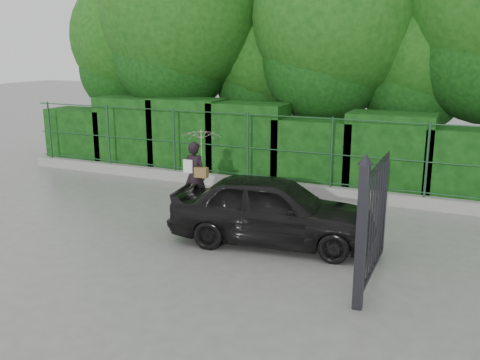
% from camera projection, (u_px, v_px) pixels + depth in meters
% --- Properties ---
extents(ground, '(80.00, 80.00, 0.00)m').
position_uv_depth(ground, '(143.00, 239.00, 10.85)').
color(ground, gray).
extents(kerb, '(14.00, 0.25, 0.30)m').
position_uv_depth(kerb, '(234.00, 182.00, 14.81)').
color(kerb, '#9E9E99').
rests_on(kerb, ground).
extents(fence, '(14.13, 0.06, 1.80)m').
position_uv_depth(fence, '(242.00, 145.00, 14.47)').
color(fence, '#1C4425').
rests_on(fence, kerb).
extents(hedge, '(14.20, 1.20, 2.29)m').
position_uv_depth(hedge, '(247.00, 144.00, 15.50)').
color(hedge, black).
rests_on(hedge, ground).
extents(trees, '(17.10, 6.15, 8.08)m').
position_uv_depth(trees, '(312.00, 19.00, 16.15)').
color(trees, black).
rests_on(trees, ground).
extents(gate, '(0.22, 2.33, 2.36)m').
position_uv_depth(gate, '(368.00, 223.00, 8.12)').
color(gate, black).
rests_on(gate, ground).
extents(woman, '(0.96, 0.98, 1.90)m').
position_uv_depth(woman, '(199.00, 156.00, 12.74)').
color(woman, black).
rests_on(woman, ground).
extents(car, '(4.20, 2.11, 1.37)m').
position_uv_depth(car, '(272.00, 209.00, 10.51)').
color(car, black).
rests_on(car, ground).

